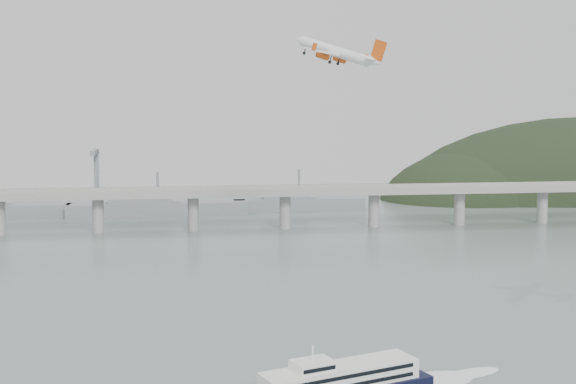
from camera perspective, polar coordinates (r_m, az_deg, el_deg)
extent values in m
plane|color=slate|center=(226.65, 2.09, -10.57)|extent=(900.00, 900.00, 0.00)
cube|color=gray|center=(417.77, -2.94, -0.09)|extent=(800.00, 22.00, 2.20)
cube|color=gray|center=(407.17, -2.79, 0.03)|extent=(800.00, 0.60, 1.80)
cube|color=gray|center=(427.96, -3.07, 0.33)|extent=(800.00, 0.60, 1.80)
cylinder|color=gray|center=(426.70, -20.59, -1.76)|extent=(6.00, 6.00, 21.00)
cylinder|color=gray|center=(419.02, -13.89, -1.69)|extent=(6.00, 6.00, 21.00)
cylinder|color=gray|center=(417.23, -7.03, -1.59)|extent=(6.00, 6.00, 21.00)
cylinder|color=gray|center=(421.41, -0.22, -1.47)|extent=(6.00, 6.00, 21.00)
cylinder|color=gray|center=(431.39, 6.37, -1.33)|extent=(6.00, 6.00, 21.00)
cylinder|color=gray|center=(446.76, 12.58, -1.18)|extent=(6.00, 6.00, 21.00)
cylinder|color=gray|center=(467.01, 18.32, -1.03)|extent=(6.00, 6.00, 21.00)
ellipsoid|color=black|center=(580.25, 13.36, -1.69)|extent=(140.00, 110.00, 96.00)
cube|color=slate|center=(482.38, -9.60, -1.25)|extent=(110.55, 21.43, 8.00)
cube|color=slate|center=(481.79, -10.93, -0.33)|extent=(39.01, 16.73, 8.00)
cylinder|color=slate|center=(480.62, -9.64, 0.64)|extent=(1.60, 1.60, 14.00)
cube|color=slate|center=(498.67, 0.82, -0.93)|extent=(85.00, 13.60, 8.00)
cube|color=slate|center=(496.45, -0.15, -0.03)|extent=(29.75, 11.90, 8.00)
cylinder|color=slate|center=(496.96, 0.82, 0.91)|extent=(1.60, 1.60, 14.00)
cube|color=slate|center=(517.79, -13.99, 0.93)|extent=(3.00, 3.00, 40.00)
cube|color=slate|center=(506.60, -14.15, 2.86)|extent=(3.00, 28.00, 3.00)
cube|color=white|center=(177.77, 3.88, -13.38)|extent=(38.06, 20.43, 4.43)
cube|color=black|center=(173.80, 4.67, -13.45)|extent=(31.88, 11.04, 0.89)
cube|color=black|center=(181.01, 3.13, -12.63)|extent=(31.88, 11.04, 0.89)
cube|color=black|center=(181.71, 3.13, -13.27)|extent=(31.88, 11.04, 0.89)
cube|color=white|center=(173.28, 1.83, -12.72)|extent=(10.39, 8.74, 2.30)
cube|color=black|center=(170.70, 2.36, -13.02)|extent=(7.57, 2.68, 0.89)
cylinder|color=white|center=(172.39, 1.84, -11.83)|extent=(0.56, 0.56, 3.54)
ellipsoid|color=white|center=(193.02, 10.36, -13.67)|extent=(28.26, 20.33, 0.18)
ellipsoid|color=white|center=(200.48, 13.23, -12.97)|extent=(20.16, 12.23, 0.18)
cylinder|color=white|center=(298.90, 3.47, 10.38)|extent=(23.79, 25.72, 13.05)
cone|color=white|center=(308.90, 0.77, 11.23)|extent=(6.66, 6.70, 5.21)
cone|color=white|center=(289.35, 6.47, 9.53)|extent=(7.50, 7.36, 5.53)
cube|color=white|center=(298.35, 3.59, 10.12)|extent=(30.17, 31.09, 3.91)
cube|color=white|center=(289.87, 6.33, 9.74)|extent=(11.77, 12.07, 1.98)
cube|color=#CE490E|center=(289.19, 6.73, 10.38)|extent=(5.45, 4.89, 8.41)
cylinder|color=#CE490E|center=(304.49, 3.87, 9.79)|extent=(5.43, 5.58, 3.86)
cylinder|color=black|center=(305.75, 3.51, 9.91)|extent=(2.61, 2.45, 2.57)
cube|color=white|center=(304.44, 3.93, 9.99)|extent=(2.41, 2.31, 2.11)
cylinder|color=#CE490E|center=(294.20, 2.59, 10.05)|extent=(5.43, 5.58, 3.86)
cylinder|color=black|center=(295.50, 2.23, 10.17)|extent=(2.61, 2.45, 2.57)
cube|color=white|center=(294.14, 2.66, 10.26)|extent=(2.41, 2.31, 2.11)
cylinder|color=black|center=(300.90, 3.77, 9.69)|extent=(1.21, 1.01, 2.69)
cylinder|color=black|center=(300.96, 3.71, 9.47)|extent=(1.44, 1.36, 1.55)
cylinder|color=black|center=(296.01, 3.18, 9.81)|extent=(1.21, 1.01, 2.69)
cylinder|color=black|center=(296.08, 3.11, 9.59)|extent=(1.44, 1.36, 1.55)
cylinder|color=black|center=(306.48, 1.27, 10.46)|extent=(1.21, 1.01, 2.69)
cylinder|color=black|center=(306.55, 1.21, 10.24)|extent=(1.44, 1.36, 1.55)
cube|color=#CE490E|center=(313.29, 5.85, 9.85)|extent=(2.02, 1.82, 3.09)
cube|color=#CE490E|center=(281.25, 1.96, 10.70)|extent=(2.02, 1.82, 3.09)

